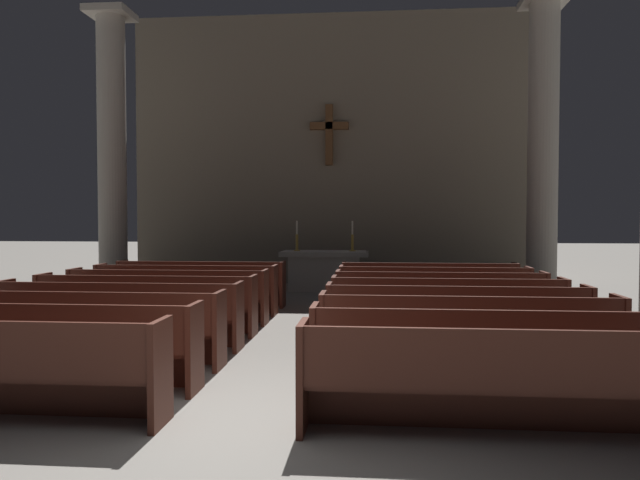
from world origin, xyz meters
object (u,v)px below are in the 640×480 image
Objects in this scene: pew_left_row_3 at (84,328)px; pew_right_row_6 at (440,299)px; pew_left_row_8 at (201,283)px; candlestick_right at (352,241)px; pew_left_row_6 at (168,296)px; pew_right_row_2 at (484,354)px; pew_right_row_1 at (506,381)px; pew_right_row_4 at (456,320)px; pew_right_row_7 at (434,292)px; pew_right_row_8 at (429,286)px; pew_left_row_4 at (119,315)px; pew_left_row_2 at (38,345)px; column_right_second at (543,153)px; column_left_second at (112,157)px; pew_left_row_7 at (186,289)px; pew_left_row_5 at (146,304)px; pew_right_row_3 at (468,334)px; candlestick_left at (297,241)px; pew_right_row_5 at (447,308)px; altar at (324,270)px.

pew_right_row_6 is (4.68, 3.06, 0.00)m from pew_left_row_3.
pew_left_row_8 is 4.58× the size of candlestick_right.
pew_left_row_6 is at bearing -90.00° from pew_left_row_8.
pew_right_row_2 is 1.00× the size of pew_right_row_6.
pew_right_row_4 is (0.00, 3.06, 0.00)m from pew_right_row_1.
pew_left_row_6 and pew_right_row_1 have the same top height.
pew_right_row_7 is 1.00× the size of pew_right_row_8.
pew_left_row_4 is (0.00, 1.02, 0.00)m from pew_left_row_3.
pew_left_row_2 is 0.51× the size of column_right_second.
pew_right_row_2 is at bearing -90.00° from pew_right_row_6.
pew_right_row_4 is 9.78m from column_left_second.
pew_left_row_6 is 1.02m from pew_left_row_7.
candlestick_right is at bearing 62.80° from pew_left_row_5.
pew_right_row_6 is at bearing 90.00° from pew_right_row_3.
pew_left_row_8 is (0.00, 2.04, 0.00)m from pew_left_row_6.
pew_left_row_4 is at bearing 90.00° from pew_left_row_2.
candlestick_left is at bearing 168.81° from column_right_second.
pew_left_row_3 is 0.51× the size of column_left_second.
pew_right_row_1 is (4.68, -4.07, 0.00)m from pew_left_row_5.
pew_right_row_3 is 8.16m from candlestick_right.
pew_left_row_2 is 5.59m from pew_right_row_5.
pew_left_row_2 is 1.00× the size of pew_right_row_1.
pew_left_row_6 is at bearing 132.59° from pew_right_row_1.
pew_right_row_5 is at bearing 90.00° from pew_right_row_3.
pew_left_row_8 is at bearing 90.00° from pew_left_row_7.
pew_right_row_2 is at bearing -46.87° from column_left_second.
altar is at bearing 103.19° from pew_right_row_1.
pew_left_row_7 is at bearing 138.97° from pew_right_row_3.
pew_right_row_7 is (4.68, 2.04, 0.00)m from pew_left_row_5.
column_right_second is at bearing 42.88° from pew_left_row_3.
pew_right_row_4 is (4.68, -2.04, 0.00)m from pew_left_row_6.
pew_left_row_7 is 1.02m from pew_left_row_8.
pew_right_row_1 is at bearing -50.33° from column_left_second.
pew_right_row_3 is 1.00× the size of pew_right_row_6.
pew_left_row_4 is 0.51× the size of column_right_second.
pew_left_row_3 and pew_right_row_6 have the same top height.
pew_right_row_5 is (4.68, -3.06, 0.00)m from pew_left_row_8.
pew_right_row_4 is 4.07m from pew_right_row_8.
column_left_second reaches higher than pew_right_row_4.
altar is 1.01m from candlestick_right.
candlestick_right reaches higher than pew_right_row_7.
pew_right_row_4 is 1.00× the size of pew_right_row_7.
pew_left_row_5 is 4.58× the size of candlestick_right.
candlestick_left is (1.64, 7.96, 0.78)m from pew_left_row_3.
pew_left_row_4 and pew_right_row_2 have the same top height.
pew_left_row_8 is 0.51× the size of column_right_second.
altar is (2.34, 3.88, 0.06)m from pew_left_row_7.
pew_right_row_2 is 1.00× the size of pew_right_row_5.
pew_right_row_4 and pew_right_row_5 have the same top height.
pew_left_row_6 and pew_right_row_8 have the same top height.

